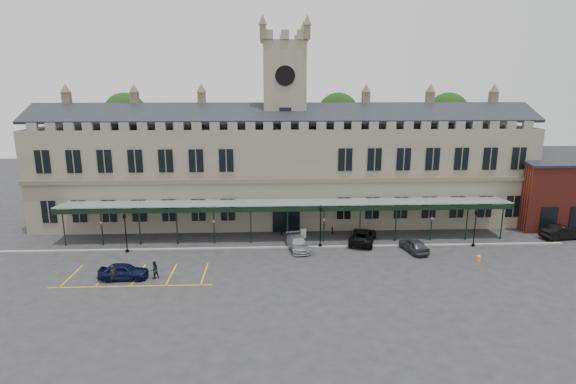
{
  "coord_description": "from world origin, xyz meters",
  "views": [
    {
      "loc": [
        -2.03,
        -39.71,
        16.69
      ],
      "look_at": [
        0.0,
        6.0,
        6.0
      ],
      "focal_mm": 28.0,
      "sensor_mm": 36.0,
      "label": 1
    }
  ],
  "objects_px": {
    "clock_tower": "(284,117)",
    "person_b": "(154,270)",
    "car_left_a": "(124,271)",
    "lamp_post_mid": "(321,222)",
    "traffic_cone": "(479,257)",
    "car_taxi": "(298,243)",
    "car_right_b": "(562,232)",
    "lamp_post_right": "(475,224)",
    "person_a": "(113,274)",
    "car_van": "(363,236)",
    "lamp_post_left": "(125,229)",
    "sign_board": "(303,234)",
    "station_building": "(285,171)",
    "car_right_a": "(414,245)"
  },
  "relations": [
    {
      "from": "lamp_post_right",
      "to": "person_a",
      "type": "bearing_deg",
      "value": -167.83
    },
    {
      "from": "lamp_post_right",
      "to": "car_left_a",
      "type": "bearing_deg",
      "value": -168.78
    },
    {
      "from": "lamp_post_left",
      "to": "car_right_b",
      "type": "distance_m",
      "value": 47.85
    },
    {
      "from": "clock_tower",
      "to": "person_b",
      "type": "distance_m",
      "value": 24.91
    },
    {
      "from": "clock_tower",
      "to": "lamp_post_right",
      "type": "distance_m",
      "value": 25.08
    },
    {
      "from": "car_taxi",
      "to": "car_right_b",
      "type": "distance_m",
      "value": 30.07
    },
    {
      "from": "lamp_post_mid",
      "to": "car_taxi",
      "type": "xyz_separation_m",
      "value": [
        -2.43,
        -0.64,
        -2.1
      ]
    },
    {
      "from": "lamp_post_left",
      "to": "person_a",
      "type": "distance_m",
      "value": 7.85
    },
    {
      "from": "car_right_a",
      "to": "traffic_cone",
      "type": "bearing_deg",
      "value": 141.65
    },
    {
      "from": "clock_tower",
      "to": "car_right_b",
      "type": "distance_m",
      "value": 34.54
    },
    {
      "from": "lamp_post_right",
      "to": "car_left_a",
      "type": "xyz_separation_m",
      "value": [
        -34.93,
        -6.93,
        -1.77
      ]
    },
    {
      "from": "lamp_post_right",
      "to": "car_right_a",
      "type": "relative_size",
      "value": 1.02
    },
    {
      "from": "clock_tower",
      "to": "person_b",
      "type": "bearing_deg",
      "value": -124.58
    },
    {
      "from": "clock_tower",
      "to": "car_right_a",
      "type": "bearing_deg",
      "value": -43.2
    },
    {
      "from": "station_building",
      "to": "lamp_post_mid",
      "type": "height_order",
      "value": "station_building"
    },
    {
      "from": "sign_board",
      "to": "car_van",
      "type": "relative_size",
      "value": 0.2
    },
    {
      "from": "car_van",
      "to": "car_taxi",
      "type": "bearing_deg",
      "value": 33.32
    },
    {
      "from": "car_right_a",
      "to": "lamp_post_mid",
      "type": "bearing_deg",
      "value": -22.27
    },
    {
      "from": "car_right_b",
      "to": "car_van",
      "type": "bearing_deg",
      "value": 80.4
    },
    {
      "from": "lamp_post_mid",
      "to": "car_right_b",
      "type": "height_order",
      "value": "lamp_post_mid"
    },
    {
      "from": "car_taxi",
      "to": "traffic_cone",
      "type": "bearing_deg",
      "value": -22.17
    },
    {
      "from": "car_taxi",
      "to": "person_a",
      "type": "relative_size",
      "value": 2.9
    },
    {
      "from": "station_building",
      "to": "car_left_a",
      "type": "bearing_deg",
      "value": -130.17
    },
    {
      "from": "car_taxi",
      "to": "car_right_b",
      "type": "relative_size",
      "value": 0.97
    },
    {
      "from": "car_van",
      "to": "person_b",
      "type": "height_order",
      "value": "person_b"
    },
    {
      "from": "car_left_a",
      "to": "car_van",
      "type": "relative_size",
      "value": 0.78
    },
    {
      "from": "lamp_post_mid",
      "to": "sign_board",
      "type": "height_order",
      "value": "lamp_post_mid"
    },
    {
      "from": "car_left_a",
      "to": "car_taxi",
      "type": "xyz_separation_m",
      "value": [
        16.0,
        6.8,
        -0.05
      ]
    },
    {
      "from": "station_building",
      "to": "clock_tower",
      "type": "xyz_separation_m",
      "value": [
        0.0,
        0.09,
        6.64
      ]
    },
    {
      "from": "clock_tower",
      "to": "car_right_b",
      "type": "xyz_separation_m",
      "value": [
        31.0,
        -8.96,
        -12.32
      ]
    },
    {
      "from": "station_building",
      "to": "lamp_post_mid",
      "type": "distance_m",
      "value": 11.49
    },
    {
      "from": "car_van",
      "to": "person_b",
      "type": "distance_m",
      "value": 22.32
    },
    {
      "from": "lamp_post_mid",
      "to": "car_van",
      "type": "bearing_deg",
      "value": 14.21
    },
    {
      "from": "lamp_post_right",
      "to": "person_a",
      "type": "distance_m",
      "value": 36.44
    },
    {
      "from": "station_building",
      "to": "person_b",
      "type": "xyz_separation_m",
      "value": [
        -12.3,
        -17.76,
        -5.64
      ]
    },
    {
      "from": "station_building",
      "to": "lamp_post_right",
      "type": "distance_m",
      "value": 23.03
    },
    {
      "from": "car_taxi",
      "to": "car_left_a",
      "type": "bearing_deg",
      "value": -166.47
    },
    {
      "from": "traffic_cone",
      "to": "lamp_post_mid",
      "type": "bearing_deg",
      "value": 163.13
    },
    {
      "from": "lamp_post_mid",
      "to": "traffic_cone",
      "type": "xyz_separation_m",
      "value": [
        15.18,
        -4.6,
        -2.41
      ]
    },
    {
      "from": "lamp_post_right",
      "to": "car_right_b",
      "type": "xyz_separation_m",
      "value": [
        11.07,
        1.97,
        -1.7
      ]
    },
    {
      "from": "clock_tower",
      "to": "traffic_cone",
      "type": "relative_size",
      "value": 33.04
    },
    {
      "from": "car_right_a",
      "to": "person_a",
      "type": "height_order",
      "value": "person_a"
    },
    {
      "from": "lamp_post_mid",
      "to": "car_left_a",
      "type": "distance_m",
      "value": 19.98
    },
    {
      "from": "car_left_a",
      "to": "lamp_post_right",
      "type": "bearing_deg",
      "value": -79.26
    },
    {
      "from": "clock_tower",
      "to": "station_building",
      "type": "bearing_deg",
      "value": -90.0
    },
    {
      "from": "station_building",
      "to": "sign_board",
      "type": "distance_m",
      "value": 9.67
    },
    {
      "from": "clock_tower",
      "to": "car_left_a",
      "type": "xyz_separation_m",
      "value": [
        -15.0,
        -17.86,
        -12.38
      ]
    },
    {
      "from": "clock_tower",
      "to": "lamp_post_left",
      "type": "xyz_separation_m",
      "value": [
        -16.77,
        -11.04,
        -10.55
      ]
    },
    {
      "from": "lamp_post_right",
      "to": "traffic_cone",
      "type": "distance_m",
      "value": 4.8
    },
    {
      "from": "car_van",
      "to": "car_left_a",
      "type": "bearing_deg",
      "value": 39.34
    }
  ]
}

